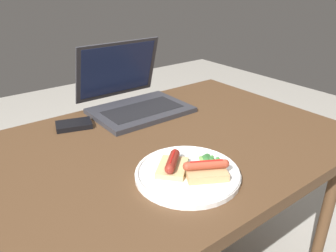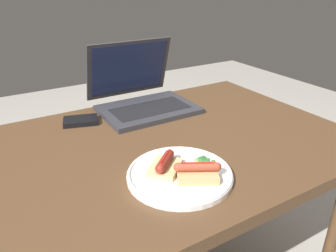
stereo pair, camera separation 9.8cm
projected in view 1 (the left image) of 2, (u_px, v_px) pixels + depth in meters
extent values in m
cube|color=#4C331E|center=(158.00, 149.00, 1.01)|extent=(1.23, 0.80, 0.04)
cylinder|color=#4C331E|center=(206.00, 157.00, 1.69)|extent=(0.04, 0.04, 0.69)
cylinder|color=#4C331E|center=(324.00, 225.00, 1.23)|extent=(0.04, 0.04, 0.69)
cube|color=#2D2D33|center=(141.00, 110.00, 1.23)|extent=(0.35, 0.25, 0.02)
cube|color=black|center=(143.00, 109.00, 1.22)|extent=(0.29, 0.14, 0.00)
cube|color=#2D2D33|center=(118.00, 70.00, 1.29)|extent=(0.35, 0.07, 0.23)
cube|color=#192347|center=(118.00, 70.00, 1.29)|extent=(0.31, 0.06, 0.20)
cylinder|color=white|center=(188.00, 174.00, 0.84)|extent=(0.27, 0.27, 0.01)
torus|color=white|center=(188.00, 171.00, 0.84)|extent=(0.27, 0.27, 0.01)
cube|color=tan|center=(206.00, 172.00, 0.82)|extent=(0.12, 0.11, 0.02)
cylinder|color=#9E3D28|center=(206.00, 165.00, 0.81)|extent=(0.09, 0.07, 0.02)
sphere|color=#9E3D28|center=(225.00, 164.00, 0.82)|extent=(0.02, 0.02, 0.02)
sphere|color=#9E3D28|center=(187.00, 166.00, 0.80)|extent=(0.02, 0.02, 0.02)
cylinder|color=red|center=(206.00, 161.00, 0.80)|extent=(0.07, 0.04, 0.01)
cube|color=tan|center=(172.00, 168.00, 0.84)|extent=(0.12, 0.12, 0.01)
cylinder|color=maroon|center=(172.00, 161.00, 0.83)|extent=(0.07, 0.07, 0.03)
sphere|color=maroon|center=(169.00, 169.00, 0.80)|extent=(0.03, 0.03, 0.03)
sphere|color=maroon|center=(175.00, 154.00, 0.87)|extent=(0.03, 0.03, 0.03)
cylinder|color=red|center=(172.00, 157.00, 0.83)|extent=(0.05, 0.05, 0.00)
ellipsoid|color=#2D662D|center=(206.00, 158.00, 0.89)|extent=(0.03, 0.04, 0.01)
ellipsoid|color=#709E4C|center=(202.00, 158.00, 0.89)|extent=(0.03, 0.03, 0.01)
ellipsoid|color=#2D662D|center=(217.00, 162.00, 0.87)|extent=(0.03, 0.02, 0.01)
ellipsoid|color=#2D662D|center=(207.00, 156.00, 0.90)|extent=(0.03, 0.03, 0.01)
ellipsoid|color=#387A33|center=(205.00, 159.00, 0.89)|extent=(0.03, 0.02, 0.01)
ellipsoid|color=#4C8E3D|center=(211.00, 157.00, 0.90)|extent=(0.02, 0.02, 0.01)
ellipsoid|color=#2D662D|center=(211.00, 159.00, 0.89)|extent=(0.02, 0.03, 0.01)
ellipsoid|color=#387A33|center=(218.00, 159.00, 0.89)|extent=(0.02, 0.02, 0.01)
cube|color=black|center=(74.00, 125.00, 1.11)|extent=(0.13, 0.11, 0.02)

